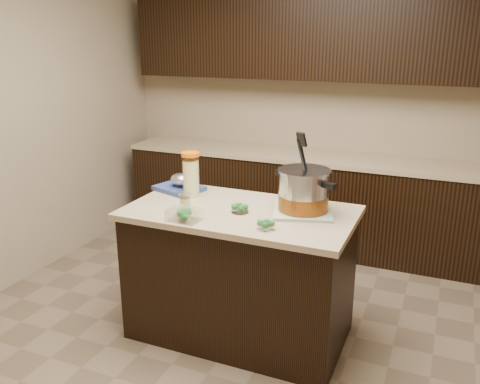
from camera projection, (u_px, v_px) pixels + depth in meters
name	position (u px, v px, depth m)	size (l,w,h in m)	color
ground_plane	(240.00, 332.00, 3.53)	(4.00, 4.00, 0.00)	brown
room_shell	(240.00, 81.00, 3.01)	(4.04, 4.04, 2.72)	tan
back_cabinets	(313.00, 149.00, 4.77)	(3.60, 0.63, 2.33)	black
island	(240.00, 273.00, 3.39)	(1.46, 0.81, 0.90)	black
dish_towel	(303.00, 211.00, 3.21)	(0.36, 0.36, 0.02)	#59855F
stock_pot	(304.00, 193.00, 3.17)	(0.44, 0.44, 0.47)	#B7B7BC
lemonade_pitcher	(191.00, 176.00, 3.51)	(0.14, 0.14, 0.30)	#D4D382
mason_jar	(185.00, 202.00, 3.23)	(0.10, 0.10, 0.13)	#D4D382
broccoli_tub_left	(240.00, 209.00, 3.20)	(0.14, 0.14, 0.05)	silver
broccoli_tub_right	(266.00, 225.00, 2.93)	(0.12, 0.12, 0.05)	silver
broccoli_tub_rect	(184.00, 215.00, 3.07)	(0.20, 0.16, 0.07)	silver
blue_tray	(180.00, 185.00, 3.65)	(0.38, 0.34, 0.12)	navy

